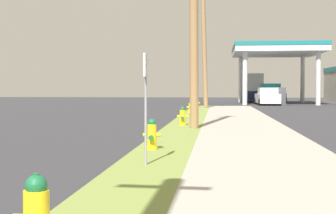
# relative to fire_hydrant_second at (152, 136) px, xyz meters

# --- Properties ---
(fire_hydrant_second) EXTENTS (0.42, 0.38, 0.74)m
(fire_hydrant_second) POSITION_rel_fire_hydrant_second_xyz_m (0.00, 0.00, 0.00)
(fire_hydrant_second) COLOR yellow
(fire_hydrant_second) RESTS_ON grass_verge
(fire_hydrant_third) EXTENTS (0.42, 0.37, 0.74)m
(fire_hydrant_third) POSITION_rel_fire_hydrant_second_xyz_m (0.20, 7.67, 0.00)
(fire_hydrant_third) COLOR yellow
(fire_hydrant_third) RESTS_ON grass_verge
(fire_hydrant_fourth) EXTENTS (0.42, 0.37, 0.74)m
(fire_hydrant_fourth) POSITION_rel_fire_hydrant_second_xyz_m (0.02, 16.75, 0.00)
(fire_hydrant_fourth) COLOR yellow
(fire_hydrant_fourth) RESTS_ON grass_verge
(fire_hydrant_fifth) EXTENTS (0.42, 0.38, 0.74)m
(fire_hydrant_fifth) POSITION_rel_fire_hydrant_second_xyz_m (0.09, 24.59, 0.00)
(fire_hydrant_fifth) COLOR yellow
(fire_hydrant_fifth) RESTS_ON grass_verge
(utility_pole_midground) EXTENTS (1.10, 1.05, 8.67)m
(utility_pole_midground) POSITION_rel_fire_hydrant_second_xyz_m (0.70, 6.26, 4.10)
(utility_pole_midground) COLOR #937047
(utility_pole_midground) RESTS_ON grass_verge
(utility_pole_background) EXTENTS (1.26, 0.83, 9.63)m
(utility_pole_background) POSITION_rel_fire_hydrant_second_xyz_m (0.57, 24.87, 4.57)
(utility_pole_background) COLOR #937047
(utility_pole_background) RESTS_ON grass_verge
(street_sign_post) EXTENTS (0.05, 0.36, 2.12)m
(street_sign_post) POSITION_rel_fire_hydrant_second_xyz_m (0.19, -2.32, 1.19)
(street_sign_post) COLOR gray
(street_sign_post) RESTS_ON grass_verge
(car_white_by_near_pump) EXTENTS (2.07, 4.56, 1.57)m
(car_white_by_near_pump) POSITION_rel_fire_hydrant_second_xyz_m (6.10, 34.46, 0.28)
(car_white_by_near_pump) COLOR white
(car_white_by_near_pump) RESTS_ON ground
(car_black_by_far_pump) EXTENTS (2.06, 4.56, 1.57)m
(car_black_by_far_pump) POSITION_rel_fire_hydrant_second_xyz_m (7.63, 41.46, 0.28)
(car_black_by_far_pump) COLOR black
(car_black_by_far_pump) RESTS_ON ground
(truck_navy_at_forecourt) EXTENTS (2.31, 6.46, 3.11)m
(truck_navy_at_forecourt) POSITION_rel_fire_hydrant_second_xyz_m (5.58, 44.89, 1.04)
(truck_navy_at_forecourt) COLOR navy
(truck_navy_at_forecourt) RESTS_ON ground
(truck_teal_on_apron) EXTENTS (2.39, 5.50, 1.97)m
(truck_teal_on_apron) POSITION_rel_fire_hydrant_second_xyz_m (6.67, 37.88, 0.47)
(truck_teal_on_apron) COLOR #197075
(truck_teal_on_apron) RESTS_ON ground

